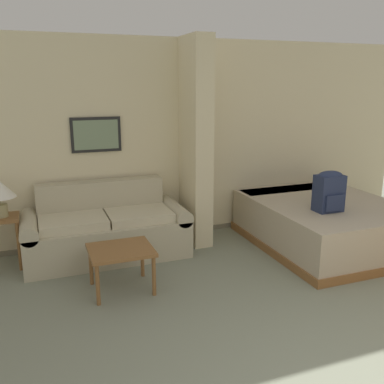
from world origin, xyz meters
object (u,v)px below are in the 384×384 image
at_px(backpack, 329,191).
at_px(bed, 325,223).
at_px(couch, 106,230).
at_px(coffee_table, 121,254).

bearing_deg(backpack, bed, 54.26).
xyz_separation_m(couch, bed, (2.70, -0.63, -0.03)).
bearing_deg(coffee_table, couch, 89.23).
relative_size(bed, backpack, 4.21).
xyz_separation_m(bed, backpack, (-0.25, -0.35, 0.53)).
distance_m(bed, backpack, 0.68).
bearing_deg(bed, couch, 166.84).
relative_size(coffee_table, backpack, 1.30).
height_order(couch, bed, couch).
bearing_deg(coffee_table, bed, 6.83).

